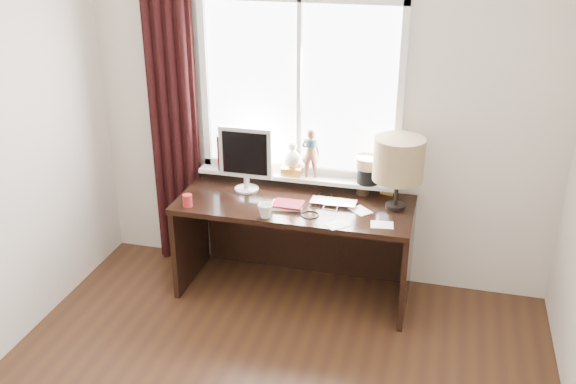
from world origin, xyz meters
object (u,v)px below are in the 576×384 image
(laptop, at_px, (334,203))
(red_cup, at_px, (187,201))
(mug, at_px, (265,210))
(table_lamp, at_px, (399,160))
(desk, at_px, (298,227))
(monitor, at_px, (246,155))

(laptop, xyz_separation_m, red_cup, (-1.00, -0.29, 0.03))
(mug, height_order, red_cup, mug)
(table_lamp, bearing_deg, desk, 178.87)
(laptop, height_order, monitor, monitor)
(laptop, bearing_deg, desk, 168.76)
(mug, bearing_deg, laptop, 37.96)
(red_cup, distance_m, desk, 0.85)
(laptop, height_order, table_lamp, table_lamp)
(laptop, xyz_separation_m, table_lamp, (0.43, 0.04, 0.35))
(mug, relative_size, monitor, 0.21)
(red_cup, xyz_separation_m, monitor, (0.32, 0.38, 0.23))
(red_cup, height_order, desk, red_cup)
(laptop, xyz_separation_m, monitor, (-0.68, 0.08, 0.27))
(mug, height_order, table_lamp, table_lamp)
(monitor, distance_m, table_lamp, 1.12)
(desk, bearing_deg, red_cup, -153.86)
(monitor, bearing_deg, mug, -56.82)
(red_cup, relative_size, monitor, 0.18)
(desk, bearing_deg, mug, -109.53)
(laptop, xyz_separation_m, mug, (-0.41, -0.32, 0.04))
(mug, distance_m, desk, 0.50)
(laptop, xyz_separation_m, desk, (-0.28, 0.06, -0.26))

